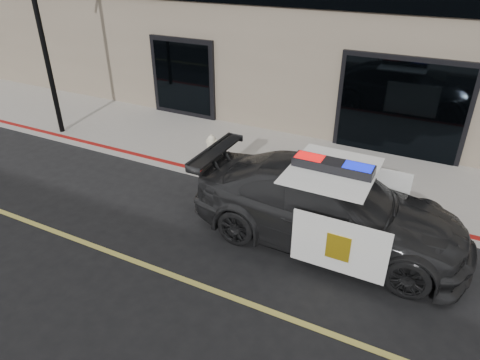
% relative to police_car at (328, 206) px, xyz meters
% --- Properties ---
extents(ground, '(120.00, 120.00, 0.00)m').
position_rel_police_car_xyz_m(ground, '(1.55, -2.36, -0.81)').
color(ground, black).
rests_on(ground, ground).
extents(sidewalk_n, '(60.00, 3.50, 0.15)m').
position_rel_police_car_xyz_m(sidewalk_n, '(1.55, 2.89, -0.73)').
color(sidewalk_n, gray).
rests_on(sidewalk_n, ground).
extents(police_car, '(2.50, 5.49, 1.80)m').
position_rel_police_car_xyz_m(police_car, '(0.00, 0.00, 0.00)').
color(police_car, black).
rests_on(police_car, ground).
extents(fire_hydrant, '(0.35, 0.48, 0.76)m').
position_rel_police_car_xyz_m(fire_hydrant, '(-3.78, 1.85, -0.30)').
color(fire_hydrant, '#F5EDCB').
rests_on(fire_hydrant, sidewalk_n).
extents(street_light, '(0.15, 1.35, 5.32)m').
position_rel_police_car_xyz_m(street_light, '(-9.10, 1.46, 2.28)').
color(street_light, black).
rests_on(street_light, sidewalk_n).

